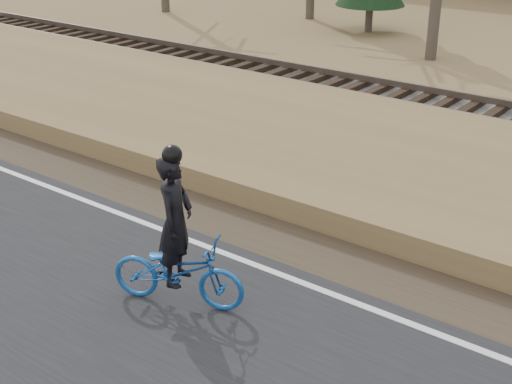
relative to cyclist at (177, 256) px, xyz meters
The scene contains 8 objects.
ground 2.14m from the cyclist, 141.58° to the left, with size 120.00×120.00×0.00m, color olive.
road 2.14m from the cyclist, 140.86° to the right, with size 120.00×6.00×0.06m, color black.
edge_line 2.24m from the cyclist, 137.33° to the left, with size 120.00×0.12×0.01m, color silver.
shoulder 2.99m from the cyclist, 122.59° to the left, with size 120.00×1.60×0.04m, color #473A2B.
embankment 5.68m from the cyclist, 105.98° to the left, with size 120.00×5.00×0.44m, color olive.
ballast 9.38m from the cyclist, 99.56° to the left, with size 120.00×3.00×0.45m, color slate.
railroad 9.37m from the cyclist, 99.56° to the left, with size 120.00×2.40×0.29m.
cyclist is the anchor object (origin of this frame).
Camera 1 is at (7.41, -7.22, 5.39)m, focal length 50.00 mm.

